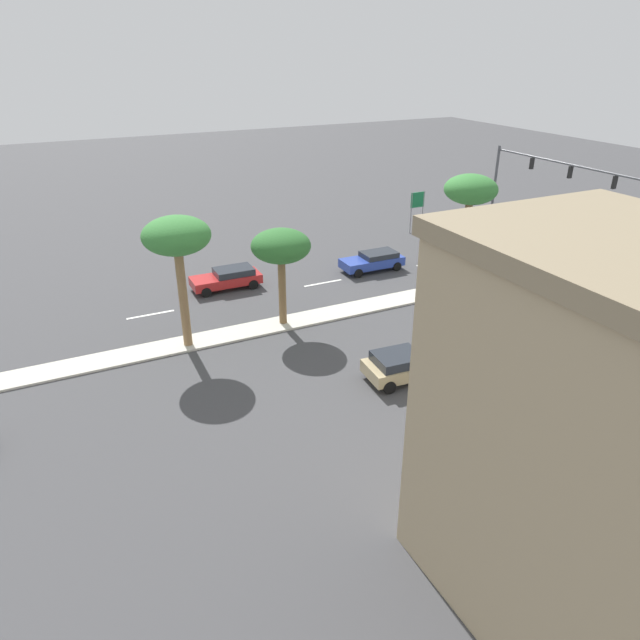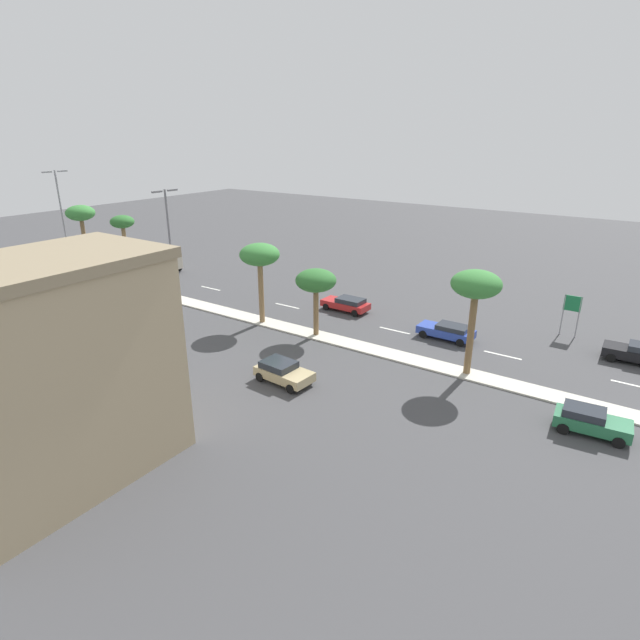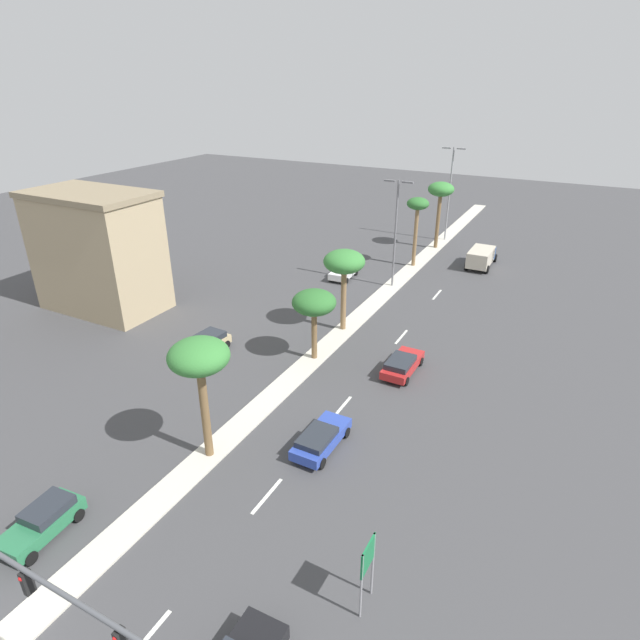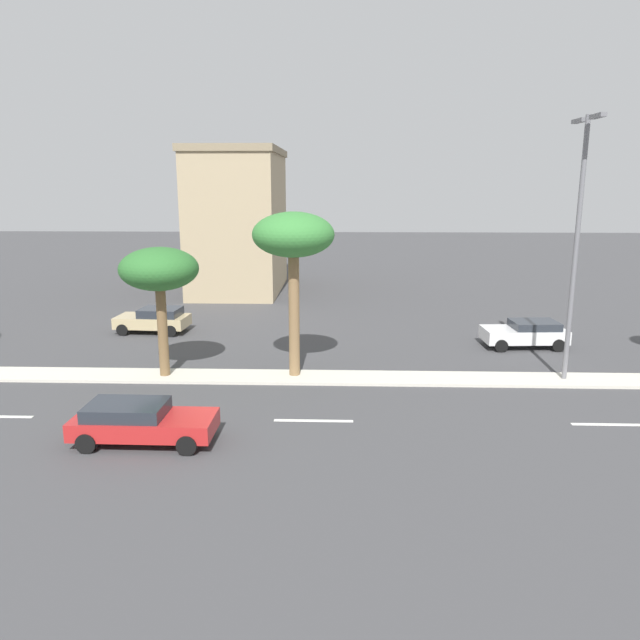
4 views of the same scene
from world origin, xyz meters
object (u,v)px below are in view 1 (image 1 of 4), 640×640
Objects in this scene: sedan_red_center at (228,278)px; sedan_tan_inboard at (404,365)px; directional_road_sign at (417,204)px; sedan_black_rear at (487,224)px; palm_tree_right at (470,193)px; sedan_blue_trailing at (373,260)px; palm_tree_inboard at (177,239)px; palm_tree_far at (281,247)px; sedan_green_near at (590,273)px; traffic_signal_gantry at (532,181)px.

sedan_tan_inboard is (-14.70, -4.01, 0.03)m from sedan_red_center.
sedan_black_rear is at bearing -117.88° from directional_road_sign.
palm_tree_right is (-11.61, 4.44, 3.86)m from directional_road_sign.
directional_road_sign is 0.75× the size of sedan_black_rear.
sedan_blue_trailing is 1.11× the size of sedan_tan_inboard.
palm_tree_inboard reaches higher than sedan_tan_inboard.
palm_tree_far is 5.75m from palm_tree_inboard.
sedan_red_center is 1.12× the size of sedan_tan_inboard.
palm_tree_inboard is at bearing 83.34° from sedan_green_near.
palm_tree_right is 14.23m from sedan_black_rear.
palm_tree_far is 1.36× the size of sedan_tan_inboard.
traffic_signal_gantry reaches higher than sedan_black_rear.
palm_tree_far is 21.45m from sedan_green_near.
palm_tree_far is (-0.01, 12.71, -1.67)m from palm_tree_right.
directional_road_sign is 15.49m from sedan_green_near.
palm_tree_far is at bearing 106.25° from traffic_signal_gantry.
sedan_black_rear reaches higher than sedan_blue_trailing.
directional_road_sign is 0.86× the size of sedan_green_near.
directional_road_sign is at bearing 62.40° from traffic_signal_gantry.
sedan_blue_trailing is at bearing -25.23° from sedan_tan_inboard.
palm_tree_inboard is at bearing 147.09° from sedan_red_center.
sedan_black_rear is at bearing -84.70° from sedan_red_center.
palm_tree_right reaches higher than sedan_black_rear.
directional_road_sign is at bearing -20.91° from palm_tree_right.
traffic_signal_gantry is 16.64m from sedan_blue_trailing.
sedan_blue_trailing is 14.82m from sedan_tan_inboard.
traffic_signal_gantry is 4.00× the size of sedan_green_near.
directional_road_sign is 20.83m from palm_tree_far.
sedan_blue_trailing is 13.67m from sedan_black_rear.
directional_road_sign is at bearing 62.12° from sedan_black_rear.
directional_road_sign is 0.63× the size of palm_tree_far.
traffic_signal_gantry is 3.54× the size of sedan_red_center.
directional_road_sign reaches higher than sedan_green_near.
palm_tree_right is at bearing 67.71° from sedan_green_near.
sedan_blue_trailing is (5.35, 3.51, -5.59)m from palm_tree_right.
traffic_signal_gantry is 27.45m from sedan_tan_inboard.
traffic_signal_gantry is 26.34m from palm_tree_far.
sedan_tan_inboard is at bearing 144.05° from directional_road_sign.
palm_tree_inboard is at bearing 107.95° from sedan_black_rear.
palm_tree_far is 0.79× the size of palm_tree_inboard.
sedan_black_rear is 1.02× the size of sedan_red_center.
palm_tree_inboard is 1.55× the size of sedan_blue_trailing.
palm_tree_far is 11.34m from sedan_blue_trailing.
sedan_tan_inboard is (-19.67, 14.26, -1.69)m from directional_road_sign.
sedan_green_near is (-12.16, 1.58, -0.01)m from sedan_black_rear.
sedan_black_rear is 25.82m from sedan_tan_inboard.
palm_tree_far reaches higher than sedan_green_near.
traffic_signal_gantry is at bearing -59.67° from palm_tree_right.
palm_tree_right is 12.81m from palm_tree_far.
palm_tree_inboard is 1.51× the size of sedan_black_rear.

